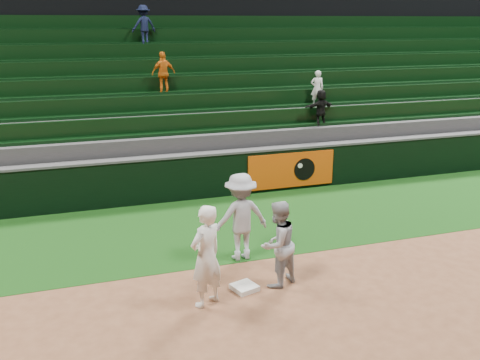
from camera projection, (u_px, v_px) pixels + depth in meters
The scene contains 8 objects.
ground at pixel (250, 284), 9.88m from camera, with size 70.00×70.00×0.00m, color brown.
foul_grass at pixel (208, 227), 12.61m from camera, with size 36.00×4.20×0.01m, color #0F360D.
first_base at pixel (244, 287), 9.65m from camera, with size 0.41×0.41×0.09m, color white.
first_baseman at pixel (206, 256), 8.92m from camera, with size 0.65×0.43×1.79m, color white.
baserunner at pixel (278, 244), 9.63m from camera, with size 0.78×0.61×1.61m, color #A4A7AF.
base_coach at pixel (241, 217), 10.68m from camera, with size 1.16×0.67×1.80m, color #A5A8B3.
field_wall at pixel (187, 176), 14.44m from camera, with size 36.00×0.45×1.25m.
stadium_seating at pixel (160, 115), 17.56m from camera, with size 36.00×5.95×5.18m.
Camera 1 is at (-2.96, -8.42, 4.67)m, focal length 40.00 mm.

